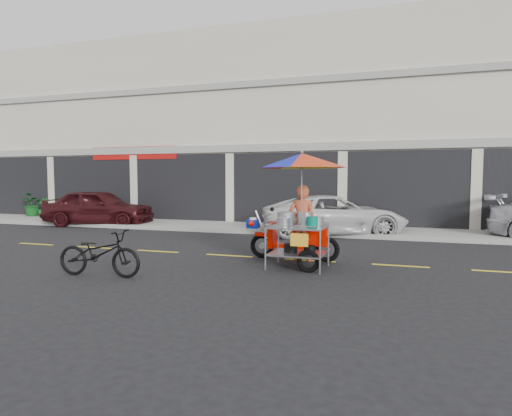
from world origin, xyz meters
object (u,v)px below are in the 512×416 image
(maroon_sedan, at_px, (99,207))
(white_pickup, at_px, (334,215))
(food_vendor_rig, at_px, (300,194))
(near_bicycle, at_px, (99,253))

(maroon_sedan, xyz_separation_m, white_pickup, (9.39, 0.06, -0.07))
(maroon_sedan, bearing_deg, food_vendor_rig, -128.47)
(white_pickup, distance_m, near_bicycle, 8.32)
(white_pickup, distance_m, food_vendor_rig, 5.31)
(food_vendor_rig, bearing_deg, near_bicycle, -144.60)
(near_bicycle, bearing_deg, maroon_sedan, 33.25)
(maroon_sedan, relative_size, white_pickup, 0.90)
(maroon_sedan, bearing_deg, near_bicycle, -151.35)
(near_bicycle, distance_m, food_vendor_rig, 4.31)
(maroon_sedan, relative_size, food_vendor_rig, 1.73)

